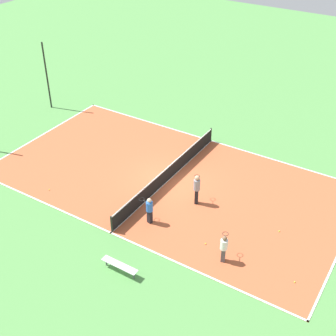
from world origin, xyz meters
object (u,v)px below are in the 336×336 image
Objects in this scene: bench at (120,266)px; tennis_ball_near_net at (279,231)px; player_near_white at (224,247)px; fence_post_back_right at (47,76)px; tennis_net at (168,173)px; tennis_ball_right_alley at (295,282)px; tennis_ball_left_sideline at (49,190)px; tennis_ball_midcourt at (206,244)px; player_baseline_gray at (197,187)px; player_near_blue at (149,209)px.

bench is 8.43m from tennis_ball_near_net.
fence_post_back_right is at bearing 46.28° from player_near_white.
tennis_ball_near_net is at bearing -96.71° from tennis_net.
tennis_ball_right_alley is at bearing -108.45° from fence_post_back_right.
tennis_ball_right_alley is 1.00× the size of tennis_ball_near_net.
tennis_ball_left_sideline and tennis_ball_midcourt have the same top height.
tennis_ball_right_alley is 3.45m from tennis_ball_near_net.
tennis_ball_left_sideline is at bearing 106.11° from tennis_ball_near_net.
player_near_white reaches higher than tennis_ball_left_sideline.
fence_post_back_right reaches higher than player_near_white.
tennis_ball_left_sideline is 14.45m from tennis_ball_right_alley.
tennis_net reaches higher than bench.
tennis_ball_midcourt is (0.55, 1.23, -0.83)m from player_near_white.
player_baseline_gray is 26.85× the size of tennis_ball_left_sideline.
bench is 4.93m from player_near_white.
fence_post_back_right is at bearing 45.38° from player_baseline_gray.
bench is 18.58m from fence_post_back_right.
bench is 8.01m from tennis_ball_right_alley.
fence_post_back_right reaches higher than tennis_net.
bench is at bearing 116.48° from player_near_blue.
tennis_ball_midcourt is (3.73, -2.50, -0.34)m from bench.
tennis_ball_midcourt is at bearing 88.88° from tennis_ball_right_alley.
fence_post_back_right reaches higher than tennis_ball_midcourt.
player_baseline_gray is 3.51m from tennis_ball_midcourt.
player_near_white is at bearing -112.75° from fence_post_back_right.
fence_post_back_right reaches higher than tennis_ball_right_alley.
tennis_ball_midcourt is 1.00× the size of tennis_ball_near_net.
bench is 3.78m from player_near_blue.
tennis_ball_midcourt is (0.81, -9.81, 0.00)m from tennis_ball_left_sideline.
player_near_white is 3.81m from tennis_ball_near_net.
bench is at bearing 117.10° from tennis_ball_right_alley.
tennis_net reaches higher than tennis_ball_right_alley.
tennis_ball_near_net is (3.64, -12.59, 0.00)m from tennis_ball_left_sideline.
player_near_blue reaches higher than player_near_white.
tennis_ball_left_sideline and tennis_ball_near_net have the same top height.
player_baseline_gray reaches higher than tennis_ball_right_alley.
fence_post_back_right is (7.31, 14.04, 1.65)m from player_near_blue.
player_near_blue is 6.79m from tennis_ball_near_net.
player_baseline_gray is 26.85× the size of tennis_ball_near_net.
fence_post_back_right is (4.56, 15.31, 1.48)m from player_baseline_gray.
tennis_ball_right_alley is 23.29m from fence_post_back_right.
tennis_ball_midcourt is 0.01× the size of fence_post_back_right.
tennis_ball_midcourt is at bearing 44.81° from player_near_white.
tennis_ball_midcourt is (-3.69, -4.51, -0.48)m from tennis_net.
tennis_ball_right_alley is at bearing -103.19° from player_near_white.
fence_post_back_right is (8.04, 7.53, 2.51)m from tennis_ball_left_sideline.
player_near_blue is 15.92m from fence_post_back_right.
tennis_ball_left_sideline is at bearing 70.36° from player_near_white.
player_near_white is at bearing 97.77° from tennis_ball_right_alley.
player_near_white is 0.83× the size of player_baseline_gray.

